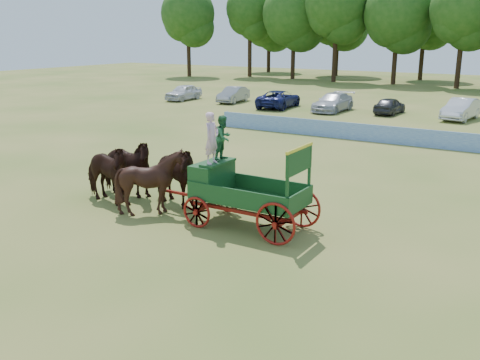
% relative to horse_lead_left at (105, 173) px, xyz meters
% --- Properties ---
extents(ground, '(160.00, 160.00, 0.00)m').
position_rel_horse_lead_left_xyz_m(ground, '(8.14, -0.65, -1.20)').
color(ground, '#9E8847').
rests_on(ground, ground).
extents(horse_lead_left, '(2.96, 1.59, 2.39)m').
position_rel_horse_lead_left_xyz_m(horse_lead_left, '(0.00, 0.00, 0.00)').
color(horse_lead_left, black).
rests_on(horse_lead_left, ground).
extents(horse_lead_right, '(2.89, 1.43, 2.39)m').
position_rel_horse_lead_left_xyz_m(horse_lead_right, '(0.00, 1.10, 0.00)').
color(horse_lead_right, black).
rests_on(horse_lead_right, ground).
extents(horse_wheel_left, '(2.19, 1.95, 2.40)m').
position_rel_horse_lead_left_xyz_m(horse_wheel_left, '(2.40, 0.00, 0.00)').
color(horse_wheel_left, black).
rests_on(horse_wheel_left, ground).
extents(horse_wheel_right, '(3.06, 1.94, 2.39)m').
position_rel_horse_lead_left_xyz_m(horse_wheel_right, '(2.40, 1.10, 0.00)').
color(horse_wheel_right, black).
rests_on(horse_wheel_right, ground).
extents(farm_dray, '(6.00, 2.00, 3.88)m').
position_rel_horse_lead_left_xyz_m(farm_dray, '(5.35, 0.57, 0.48)').
color(farm_dray, maroon).
rests_on(farm_dray, ground).
extents(sponsor_banner, '(26.00, 0.08, 1.05)m').
position_rel_horse_lead_left_xyz_m(sponsor_banner, '(7.14, 17.35, -0.67)').
color(sponsor_banner, '#2053B1').
rests_on(sponsor_banner, ground).
extents(parked_cars, '(53.99, 6.59, 1.64)m').
position_rel_horse_lead_left_xyz_m(parked_cars, '(9.20, 28.77, -0.43)').
color(parked_cars, silver).
rests_on(parked_cars, ground).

